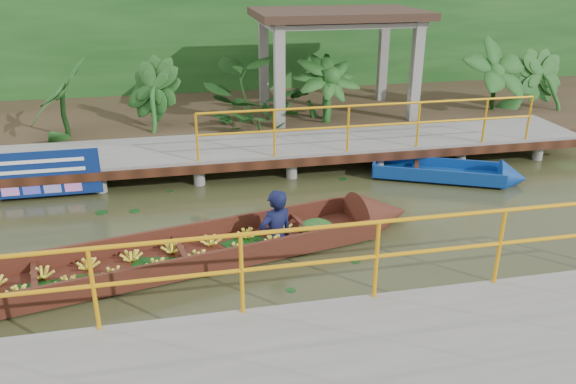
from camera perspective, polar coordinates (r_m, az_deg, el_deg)
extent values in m
plane|color=#35371B|center=(9.71, -2.11, -4.60)|extent=(80.00, 80.00, 0.00)
cube|color=#2F2317|center=(16.62, -6.53, 7.81)|extent=(30.00, 8.00, 0.45)
cube|color=slate|center=(12.72, -4.81, 4.52)|extent=(16.00, 2.00, 0.15)
cube|color=black|center=(11.81, -4.19, 2.68)|extent=(16.00, 0.12, 0.18)
cylinder|color=orange|center=(12.16, 8.72, 8.75)|extent=(7.50, 0.05, 0.05)
cylinder|color=orange|center=(12.27, 8.60, 6.72)|extent=(7.50, 0.05, 0.05)
cylinder|color=orange|center=(12.29, 8.58, 6.49)|extent=(0.05, 0.05, 1.00)
cylinder|color=slate|center=(12.26, -23.14, 0.61)|extent=(0.24, 0.24, 0.55)
cylinder|color=slate|center=(13.74, -22.01, 3.06)|extent=(0.24, 0.24, 0.55)
cylinder|color=slate|center=(12.00, -13.79, 1.37)|extent=(0.24, 0.24, 0.55)
cylinder|color=slate|center=(13.51, -13.66, 3.78)|extent=(0.24, 0.24, 0.55)
cylinder|color=slate|center=(12.06, -4.29, 2.10)|extent=(0.24, 0.24, 0.55)
cylinder|color=slate|center=(13.57, -5.20, 4.42)|extent=(0.24, 0.24, 0.55)
cylinder|color=slate|center=(12.46, 4.88, 2.75)|extent=(0.24, 0.24, 0.55)
cylinder|color=slate|center=(13.91, 3.04, 4.95)|extent=(0.24, 0.24, 0.55)
cylinder|color=slate|center=(13.14, 13.29, 3.29)|extent=(0.24, 0.24, 0.55)
cylinder|color=slate|center=(14.53, 10.73, 5.36)|extent=(0.24, 0.24, 0.55)
cylinder|color=slate|center=(14.08, 20.73, 3.70)|extent=(0.24, 0.24, 0.55)
cylinder|color=slate|center=(15.39, 17.68, 5.64)|extent=(0.24, 0.24, 0.55)
cylinder|color=slate|center=(12.06, -4.29, 2.10)|extent=(0.24, 0.24, 0.55)
cube|color=slate|center=(6.44, 13.92, -18.16)|extent=(18.00, 2.40, 0.70)
cylinder|color=orange|center=(6.59, 10.87, -2.86)|extent=(10.00, 0.05, 0.05)
cylinder|color=orange|center=(6.79, 10.59, -6.29)|extent=(10.00, 0.05, 0.05)
cylinder|color=orange|center=(6.81, 10.56, -6.65)|extent=(0.05, 0.05, 1.00)
cube|color=slate|center=(14.15, -0.87, 11.06)|extent=(0.25, 0.25, 2.80)
cube|color=slate|center=(15.23, 12.83, 11.34)|extent=(0.25, 0.25, 2.80)
cube|color=slate|center=(16.47, -2.48, 12.69)|extent=(0.25, 0.25, 2.80)
cube|color=slate|center=(17.41, 9.60, 12.95)|extent=(0.25, 0.25, 2.80)
cube|color=slate|center=(15.53, 5.05, 16.87)|extent=(4.00, 2.60, 0.12)
cube|color=#35241A|center=(15.51, 5.08, 17.61)|extent=(4.40, 3.00, 0.20)
cube|color=#154115|center=(18.73, -7.55, 14.97)|extent=(30.00, 0.80, 4.00)
cube|color=#3B1B10|center=(8.91, -17.37, -7.93)|extent=(8.53, 2.81, 0.06)
cube|color=#3B1B10|center=(9.31, -17.91, -5.58)|extent=(8.32, 1.83, 0.36)
cube|color=#3B1B10|center=(8.38, -17.01, -8.78)|extent=(8.32, 1.83, 0.36)
cone|color=#3B1B10|center=(10.29, 9.48, -2.34)|extent=(1.25, 1.22, 1.02)
ellipsoid|color=#154115|center=(9.67, 2.84, -3.59)|extent=(0.68, 0.58, 0.28)
imported|color=#0E1233|center=(9.05, -1.29, 0.17)|extent=(0.76, 0.63, 1.77)
cube|color=navy|center=(12.64, 14.94, 1.72)|extent=(2.83, 1.88, 0.09)
cube|color=navy|center=(12.99, 14.96, 2.80)|extent=(2.51, 1.19, 0.27)
cube|color=navy|center=(12.22, 15.03, 1.53)|extent=(2.51, 1.19, 0.27)
cube|color=navy|center=(12.61, 8.80, 2.72)|extent=(0.39, 0.77, 0.27)
cone|color=navy|center=(12.79, 21.89, 1.33)|extent=(0.82, 0.92, 0.77)
cube|color=black|center=(12.58, 12.94, 2.52)|extent=(0.42, 0.78, 0.05)
cube|color=navy|center=(12.05, -25.51, 1.52)|extent=(2.98, 0.03, 0.93)
cube|color=white|center=(11.95, -25.75, 2.69)|extent=(2.42, 0.01, 0.07)
cube|color=white|center=(12.01, -25.59, 1.80)|extent=(2.42, 0.01, 0.07)
imported|color=#154115|center=(14.39, -22.08, 8.77)|extent=(1.51, 1.51, 1.88)
imported|color=#154115|center=(14.16, -14.03, 9.55)|extent=(1.51, 1.51, 1.88)
imported|color=#154115|center=(14.27, -3.83, 10.26)|extent=(1.51, 1.51, 1.88)
imported|color=#154115|center=(14.67, 4.06, 10.60)|extent=(1.51, 1.51, 1.88)
imported|color=#154115|center=(16.71, 21.12, 10.65)|extent=(1.51, 1.51, 1.88)
imported|color=#154115|center=(17.56, 25.34, 10.52)|extent=(1.51, 1.51, 1.88)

